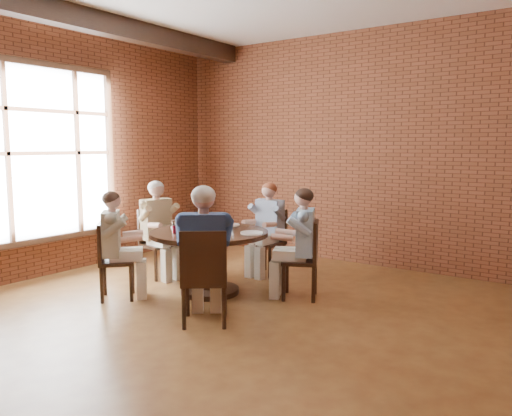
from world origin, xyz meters
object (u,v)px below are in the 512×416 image
Objects in this scene: dining_table at (209,249)px; diner_d at (116,246)px; diner_a at (300,244)px; chair_d at (110,257)px; chair_e at (204,274)px; chair_b at (271,238)px; smartphone at (215,237)px; chair_c at (156,239)px; chair_a at (307,256)px; diner_b at (267,229)px; diner_e at (204,255)px; diner_c at (159,229)px.

diner_d reaches higher than dining_table.
diner_d is at bearing -79.61° from diner_a.
chair_e is (1.45, -0.04, 0.03)m from chair_d.
diner_a is 1.44× the size of chair_d.
diner_d is (-0.81, -1.97, 0.13)m from chair_b.
smartphone is (0.25, -1.49, 0.27)m from chair_b.
chair_e is (1.78, -1.07, 0.02)m from chair_c.
chair_a is at bearing 48.51° from smartphone.
chair_e is 0.71m from smartphone.
diner_b is 2.08m from chair_e.
chair_c is 1.03× the size of chair_d.
chair_d is (-0.86, -2.02, -0.00)m from chair_b.
diner_e is (-0.43, -1.28, 0.19)m from chair_a.
chair_e is at bearing -111.29° from diner_c.
dining_table is 1.06m from diner_d.
chair_b is 1.01× the size of chair_d.
dining_table is 1.56× the size of chair_b.
dining_table is 1.21m from chair_b.
diner_b is 1.31× the size of chair_e.
chair_a is 0.73× the size of diner_d.
chair_a is at bearing -146.14° from diner_e.
dining_table is at bearing -90.00° from chair_a.
chair_e reaches higher than chair_d.
dining_table is 1.57× the size of chair_d.
diner_b is 2.06m from diner_d.
chair_a is at bearing 25.30° from dining_table.
diner_a is 1.01× the size of diner_b.
smartphone is (0.25, -1.41, 0.13)m from diner_b.
diner_b is 1.42× the size of chair_d.
diner_b is at bearing -69.17° from diner_d.
diner_a is 0.99× the size of diner_c.
diner_b is 0.97× the size of diner_c.
diner_e is at bearing -71.44° from chair_b.
diner_a is 0.99m from smartphone.
chair_a is 0.16m from diner_a.
diner_b is 0.92× the size of diner_e.
chair_b is 0.98× the size of chair_c.
diner_e is at bearing -137.24° from diner_d.
diner_c reaches higher than chair_e.
diner_a is at bearing 25.30° from dining_table.
diner_d is at bearing -151.84° from diner_c.
chair_b is 6.92× the size of smartphone.
chair_a is at bearing -100.86° from diner_d.
diner_e is at bearing -41.35° from diner_a.
chair_d is 6.86× the size of smartphone.
diner_a is 2.03m from diner_c.
diner_a reaches higher than diner_b.
chair_d is at bearing -39.39° from chair_e.
dining_table is 1.02× the size of diner_e.
diner_e is (0.54, -1.92, 0.06)m from diner_b.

